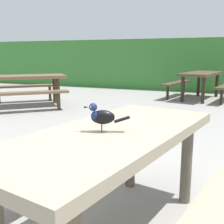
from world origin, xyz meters
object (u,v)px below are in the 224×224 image
at_px(bird_grackle, 101,116).
at_px(picnic_table_mid_right, 26,83).
at_px(picnic_table_foreground, 112,157).
at_px(picnic_table_far_centre, 201,79).

bearing_deg(bird_grackle, picnic_table_mid_right, 134.07).
bearing_deg(picnic_table_foreground, picnic_table_mid_right, 134.92).
distance_m(picnic_table_mid_right, picnic_table_far_centre, 4.61).
distance_m(bird_grackle, picnic_table_far_centre, 6.58).
xyz_separation_m(picnic_table_foreground, bird_grackle, (-0.05, -0.06, 0.29)).
xyz_separation_m(picnic_table_foreground, picnic_table_mid_right, (-3.75, 3.76, 0.00)).
height_order(bird_grackle, picnic_table_mid_right, bird_grackle).
bearing_deg(picnic_table_mid_right, picnic_table_foreground, -45.08).
bearing_deg(picnic_table_foreground, bird_grackle, -130.74).
bearing_deg(picnic_table_mid_right, picnic_table_far_centre, 36.61).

